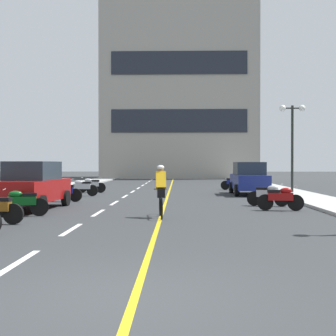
{
  "coord_description": "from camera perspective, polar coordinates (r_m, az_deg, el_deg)",
  "views": [
    {
      "loc": [
        0.82,
        -5.81,
        1.74
      ],
      "look_at": [
        0.23,
        20.02,
        1.48
      ],
      "focal_mm": 48.26,
      "sensor_mm": 36.0,
      "label": 1
    }
  ],
  "objects": [
    {
      "name": "lane_dash_5",
      "position": [
        28.0,
        -4.48,
        -2.99
      ],
      "size": [
        0.14,
        2.2,
        0.01
      ],
      "primitive_type": "cube",
      "color": "silver",
      "rests_on": "ground"
    },
    {
      "name": "centre_line_yellow",
      "position": [
        29.86,
        0.21,
        -2.76
      ],
      "size": [
        0.12,
        66.0,
        0.01
      ],
      "primitive_type": "cube",
      "color": "gold",
      "rests_on": "ground"
    },
    {
      "name": "lane_dash_6",
      "position": [
        31.98,
        -3.76,
        -2.54
      ],
      "size": [
        0.14,
        2.2,
        0.01
      ],
      "primitive_type": "cube",
      "color": "silver",
      "rests_on": "ground"
    },
    {
      "name": "motorcycle_5",
      "position": [
        18.89,
        12.54,
        -3.3
      ],
      "size": [
        1.66,
        0.74,
        0.92
      ],
      "color": "black",
      "rests_on": "ground"
    },
    {
      "name": "lane_dash_1",
      "position": [
        12.26,
        -12.1,
        -7.59
      ],
      "size": [
        0.14,
        2.2,
        0.01
      ],
      "primitive_type": "cube",
      "color": "silver",
      "rests_on": "ground"
    },
    {
      "name": "cyclist_rider",
      "position": [
        14.61,
        -0.91,
        -2.78
      ],
      "size": [
        0.43,
        1.77,
        1.71
      ],
      "color": "black",
      "rests_on": "ground"
    },
    {
      "name": "lane_dash_4",
      "position": [
        24.04,
        -5.45,
        -3.58
      ],
      "size": [
        0.14,
        2.2,
        0.01
      ],
      "primitive_type": "cube",
      "color": "silver",
      "rests_on": "ground"
    },
    {
      "name": "lane_dash_8",
      "position": [
        39.94,
        -2.75,
        -1.92
      ],
      "size": [
        0.14,
        2.2,
        0.01
      ],
      "primitive_type": "cube",
      "color": "silver",
      "rests_on": "ground"
    },
    {
      "name": "curb_right",
      "position": [
        30.53,
        13.38,
        -2.6
      ],
      "size": [
        2.4,
        72.0,
        0.12
      ],
      "primitive_type": "cube",
      "color": "#A8A8A3",
      "rests_on": "ground"
    },
    {
      "name": "lane_dash_7",
      "position": [
        35.96,
        -3.2,
        -2.2
      ],
      "size": [
        0.14,
        2.2,
        0.01
      ],
      "primitive_type": "cube",
      "color": "silver",
      "rests_on": "ground"
    },
    {
      "name": "lane_dash_0",
      "position": [
        8.48,
        -18.5,
        -11.29
      ],
      "size": [
        0.14,
        2.2,
        0.01
      ],
      "primitive_type": "cube",
      "color": "silver",
      "rests_on": "ground"
    },
    {
      "name": "motorcycle_8",
      "position": [
        27.24,
        -9.68,
        -2.11
      ],
      "size": [
        1.7,
        0.6,
        0.92
      ],
      "color": "black",
      "rests_on": "ground"
    },
    {
      "name": "office_building",
      "position": [
        56.2,
        1.4,
        9.95
      ],
      "size": [
        18.21,
        9.42,
        21.79
      ],
      "color": "#9E998E",
      "rests_on": "ground"
    },
    {
      "name": "parked_car_mid",
      "position": [
        25.65,
        10.21,
        -1.28
      ],
      "size": [
        1.96,
        4.22,
        1.82
      ],
      "color": "black",
      "rests_on": "ground"
    },
    {
      "name": "motorcycle_9",
      "position": [
        30.05,
        8.31,
        -1.85
      ],
      "size": [
        1.69,
        0.62,
        0.92
      ],
      "color": "black",
      "rests_on": "ground"
    },
    {
      "name": "lane_dash_2",
      "position": [
        16.15,
        -8.8,
        -5.62
      ],
      "size": [
        0.14,
        2.2,
        0.01
      ],
      "primitive_type": "cube",
      "color": "silver",
      "rests_on": "ground"
    },
    {
      "name": "lane_dash_11",
      "position": [
        51.91,
        -1.81,
        -1.35
      ],
      "size": [
        0.14,
        2.2,
        0.01
      ],
      "primitive_type": "cube",
      "color": "silver",
      "rests_on": "ground"
    },
    {
      "name": "street_lamp_mid",
      "position": [
        26.57,
        15.43,
        4.88
      ],
      "size": [
        1.46,
        0.36,
        4.93
      ],
      "color": "black",
      "rests_on": "curb_right"
    },
    {
      "name": "motorcycle_3",
      "position": [
        15.59,
        -18.0,
        -4.13
      ],
      "size": [
        1.67,
        0.69,
        0.92
      ],
      "color": "black",
      "rests_on": "ground"
    },
    {
      "name": "lane_dash_10",
      "position": [
        47.92,
        -2.07,
        -1.51
      ],
      "size": [
        0.14,
        2.2,
        0.01
      ],
      "primitive_type": "cube",
      "color": "silver",
      "rests_on": "ground"
    },
    {
      "name": "parked_car_near",
      "position": [
        17.98,
        -16.69,
        -2.09
      ],
      "size": [
        2.1,
        4.29,
        1.82
      ],
      "color": "black",
      "rests_on": "ground"
    },
    {
      "name": "motorcycle_4",
      "position": [
        17.2,
        14.06,
        -3.68
      ],
      "size": [
        1.7,
        0.6,
        0.92
      ],
      "color": "black",
      "rests_on": "ground"
    },
    {
      "name": "curb_left",
      "position": [
        30.91,
        -13.75,
        -2.56
      ],
      "size": [
        2.4,
        72.0,
        0.12
      ],
      "primitive_type": "cube",
      "color": "#A8A8A3",
      "rests_on": "ground"
    },
    {
      "name": "lane_dash_9",
      "position": [
        43.93,
        -2.38,
        -1.7
      ],
      "size": [
        0.14,
        2.2,
        0.01
      ],
      "primitive_type": "cube",
      "color": "silver",
      "rests_on": "ground"
    },
    {
      "name": "motorcycle_7",
      "position": [
        24.55,
        -10.81,
        -2.4
      ],
      "size": [
        1.7,
        0.6,
        0.92
      ],
      "color": "black",
      "rests_on": "ground"
    },
    {
      "name": "lane_dash_3",
      "position": [
        20.08,
        -6.79,
        -4.4
      ],
      "size": [
        0.14,
        2.2,
        0.01
      ],
      "primitive_type": "cube",
      "color": "silver",
      "rests_on": "ground"
    },
    {
      "name": "motorcycle_6",
      "position": [
        21.14,
        -13.09,
        -2.89
      ],
      "size": [
        1.7,
        0.6,
        0.92
      ],
      "color": "black",
      "rests_on": "ground"
    },
    {
      "name": "ground_plane",
      "position": [
        26.88,
        -0.45,
        -3.14
      ],
      "size": [
        140.0,
        140.0,
        0.0
      ],
      "primitive_type": "plane",
      "color": "#2D3033"
    }
  ]
}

